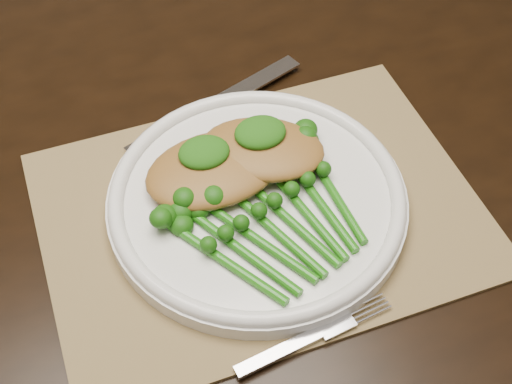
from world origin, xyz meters
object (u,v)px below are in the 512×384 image
object	(u,v)px
placemat	(260,212)
broccolini_bundle	(281,224)
chicken_fillet_left	(214,169)
dining_table	(175,331)
dinner_plate	(257,198)

from	to	relation	value
placemat	broccolini_bundle	size ratio (longest dim) A/B	1.96
placemat	chicken_fillet_left	xyz separation A→B (m)	(-0.03, 0.04, 0.03)
placemat	broccolini_bundle	xyz separation A→B (m)	(0.01, -0.04, 0.02)
dining_table	placemat	xyz separation A→B (m)	(0.10, -0.10, 0.37)
dining_table	dinner_plate	size ratio (longest dim) A/B	5.56
chicken_fillet_left	broccolini_bundle	distance (m)	0.09
dining_table	chicken_fillet_left	size ratio (longest dim) A/B	11.74
dining_table	dinner_plate	world-z (taller)	dinner_plate
dining_table	broccolini_bundle	distance (m)	0.44
chicken_fillet_left	placemat	bearing A→B (deg)	-54.67
dining_table	chicken_fillet_left	world-z (taller)	chicken_fillet_left
broccolini_bundle	dining_table	bearing A→B (deg)	104.99
dinner_plate	chicken_fillet_left	size ratio (longest dim) A/B	2.11
dinner_plate	chicken_fillet_left	xyz separation A→B (m)	(-0.03, 0.04, 0.02)
chicken_fillet_left	dining_table	bearing A→B (deg)	129.73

